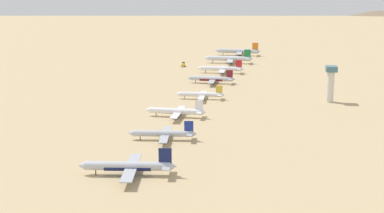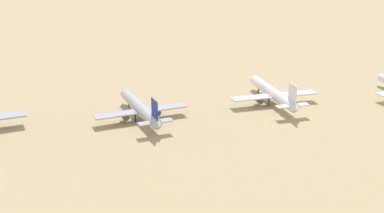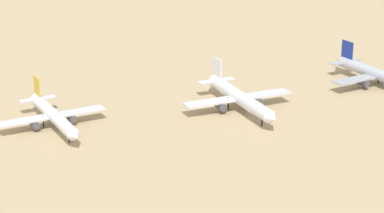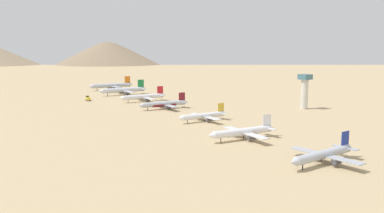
% 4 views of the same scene
% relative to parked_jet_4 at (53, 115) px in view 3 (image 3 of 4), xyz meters
% --- Properties ---
extents(parked_jet_4, '(32.94, 26.67, 9.53)m').
position_rel_parked_jet_4_xyz_m(parked_jet_4, '(0.00, 0.00, 0.00)').
color(parked_jet_4, white).
rests_on(parked_jet_4, ground).
extents(parked_jet_5, '(36.59, 29.75, 10.55)m').
position_rel_parked_jet_4_xyz_m(parked_jet_5, '(10.55, 46.40, 0.30)').
color(parked_jet_5, white).
rests_on(parked_jet_5, ground).
extents(parked_jet_6, '(35.40, 28.76, 10.21)m').
position_rel_parked_jet_4_xyz_m(parked_jet_6, '(11.39, 91.18, 0.23)').
color(parked_jet_6, '#B2B7C1').
rests_on(parked_jet_6, ground).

